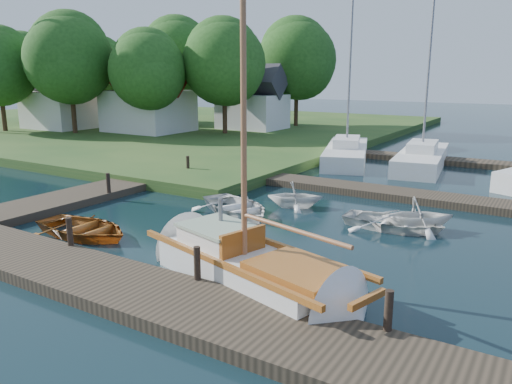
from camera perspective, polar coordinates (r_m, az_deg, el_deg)
The scene contains 28 objects.
ground at distance 16.65m, azimuth -0.00°, elevation -4.02°, with size 160.00×160.00×0.00m, color black.
near_dock at distance 12.24m, azimuth -15.24°, elevation -10.35°, with size 18.00×2.20×0.30m, color #2D261C.
left_dock at distance 23.06m, azimuth -14.41°, elevation 0.86°, with size 2.20×18.00×0.30m, color #2D261C.
far_dock at distance 21.54m, azimuth 13.77°, elevation 0.03°, with size 14.00×1.60×0.30m, color #2D261C.
shore at distance 51.05m, azimuth -13.93°, elevation 7.66°, with size 50.00×40.00×0.50m, color #24491B.
mooring_post_1 at distance 14.84m, azimuth -20.52°, elevation -4.26°, with size 0.16×0.16×0.80m, color black.
mooring_post_2 at distance 11.74m, azimuth -6.74°, elevation -8.08°, with size 0.16×0.16×0.80m, color black.
mooring_post_3 at distance 9.81m, azimuth 14.91°, elevation -12.96°, with size 0.16×0.16×0.80m, color black.
mooring_post_4 at distance 20.91m, azimuth -16.53°, elevation 1.01°, with size 0.16×0.16×0.80m, color black.
mooring_post_5 at distance 24.44m, azimuth -7.79°, elevation 3.16°, with size 0.16×0.16×0.80m, color black.
sailboat at distance 12.17m, azimuth -0.17°, elevation -9.01°, with size 7.41×3.82×9.83m.
dinghy at distance 16.57m, azimuth -19.16°, elevation -3.56°, with size 2.50×3.51×0.73m, color #904814.
tender_a at distance 18.07m, azimuth -2.26°, elevation -1.41°, with size 2.55×3.57×0.74m, color silver.
tender_b at distance 19.00m, azimuth 4.50°, elevation -0.16°, with size 1.79×2.07×1.09m, color silver.
tender_c at distance 16.97m, azimuth 15.42°, elevation -2.99°, with size 2.33×3.26×0.68m, color silver.
tender_d at distance 16.94m, azimuth 18.02°, elevation -2.24°, with size 2.00×2.31×1.22m, color silver.
marina_boat_0 at distance 29.52m, azimuth 10.29°, elevation 4.58°, with size 4.76×8.65×12.02m.
marina_boat_1 at distance 28.60m, azimuth 18.42°, elevation 3.81°, with size 3.26×8.28×10.46m.
house_a at distance 40.99m, azimuth -12.24°, elevation 10.25°, with size 6.30×5.00×6.29m.
house_b at distance 45.66m, azimuth -21.37°, elevation 9.70°, with size 5.77×4.50×5.79m.
house_c at distance 42.04m, azimuth -0.39°, elevation 10.10°, with size 5.25×4.00×5.28m.
tree_1 at distance 41.26m, azimuth -20.52°, elevation 14.10°, with size 6.70×6.70×9.20m.
tree_2 at distance 38.15m, azimuth -12.26°, elevation 13.48°, with size 5.83×5.75×7.82m.
tree_3 at distance 38.69m, azimuth -3.63°, elevation 14.57°, with size 6.41×6.38×8.74m.
tree_4 at distance 46.78m, azimuth -8.98°, elevation 14.91°, with size 7.01×7.01×9.66m.
tree_5 at distance 50.98m, azimuth -17.48°, elevation 13.26°, with size 6.00×5.94×8.10m.
tree_6 at distance 53.32m, azimuth -25.17°, elevation 12.85°, with size 6.24×6.20×8.46m.
tree_7 at distance 44.51m, azimuth 4.74°, elevation 14.90°, with size 6.83×6.83×9.38m.
Camera 1 is at (8.38, -13.50, 4.97)m, focal length 35.00 mm.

